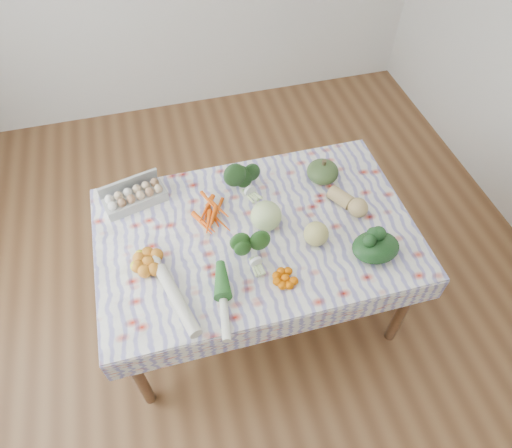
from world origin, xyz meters
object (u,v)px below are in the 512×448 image
(kabocha_squash, at_px, (323,172))
(grapefruit, at_px, (316,234))
(dining_table, at_px, (256,240))
(egg_carton, at_px, (135,198))
(cabbage, at_px, (266,216))
(butternut_squash, at_px, (349,201))

(kabocha_squash, height_order, grapefruit, grapefruit)
(dining_table, distance_m, grapefruit, 0.34)
(egg_carton, height_order, cabbage, cabbage)
(butternut_squash, distance_m, grapefruit, 0.31)
(kabocha_squash, height_order, butternut_squash, kabocha_squash)
(dining_table, xyz_separation_m, butternut_squash, (0.53, 0.03, 0.14))
(butternut_squash, height_order, grapefruit, grapefruit)
(grapefruit, bearing_deg, dining_table, 152.23)
(dining_table, height_order, butternut_squash, butternut_squash)
(egg_carton, bearing_deg, dining_table, -45.41)
(kabocha_squash, relative_size, cabbage, 1.12)
(dining_table, relative_size, kabocha_squash, 8.85)
(kabocha_squash, relative_size, butternut_squash, 0.78)
(egg_carton, distance_m, butternut_squash, 1.16)
(egg_carton, bearing_deg, butternut_squash, -30.51)
(egg_carton, xyz_separation_m, kabocha_squash, (1.05, -0.09, 0.01))
(egg_carton, xyz_separation_m, butternut_squash, (1.11, -0.33, 0.01))
(dining_table, bearing_deg, butternut_squash, 3.17)
(kabocha_squash, xyz_separation_m, cabbage, (-0.40, -0.25, 0.02))
(kabocha_squash, height_order, cabbage, cabbage)
(kabocha_squash, bearing_deg, grapefruit, -114.51)
(grapefruit, bearing_deg, kabocha_squash, 65.49)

